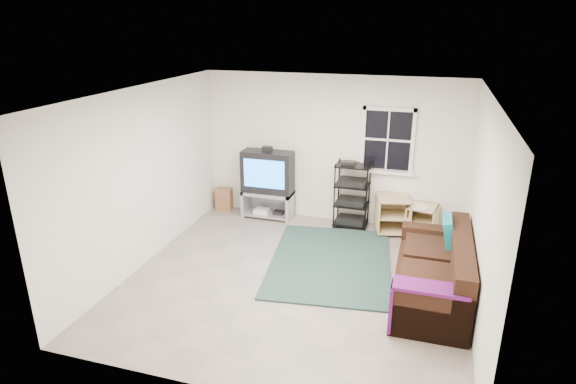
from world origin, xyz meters
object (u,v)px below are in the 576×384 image
(av_rack, at_px, (352,199))
(side_table_left, at_px, (392,213))
(sofa, at_px, (435,275))
(tv_unit, at_px, (268,179))
(side_table_right, at_px, (422,218))

(av_rack, height_order, side_table_left, av_rack)
(side_table_left, distance_m, sofa, 2.12)
(tv_unit, xyz_separation_m, av_rack, (1.54, 0.02, -0.23))
(side_table_left, height_order, side_table_right, side_table_left)
(tv_unit, xyz_separation_m, side_table_left, (2.24, 0.00, -0.40))
(side_table_left, bearing_deg, tv_unit, -179.92)
(side_table_right, bearing_deg, sofa, -83.32)
(tv_unit, distance_m, sofa, 3.60)
(av_rack, bearing_deg, sofa, -54.36)
(av_rack, xyz_separation_m, sofa, (1.44, -2.00, -0.18))
(side_table_right, relative_size, sofa, 0.27)
(av_rack, xyz_separation_m, side_table_left, (0.70, -0.02, -0.17))
(side_table_right, height_order, sofa, sofa)
(av_rack, distance_m, side_table_left, 0.72)
(av_rack, height_order, sofa, av_rack)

